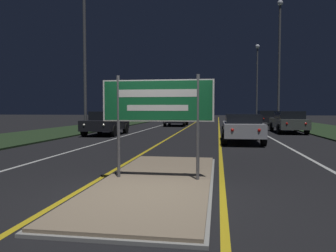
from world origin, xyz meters
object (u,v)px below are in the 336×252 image
(car_receding_2, at_px, (266,117))
(car_approaching_0, at_px, (106,123))
(streetlight_left_near, at_px, (84,10))
(streetlight_right_near, at_px, (279,53))
(car_receding_1, at_px, (288,121))
(streetlight_right_far, at_px, (257,72))
(car_receding_0, at_px, (242,127))
(highway_sign, at_px, (157,105))
(car_approaching_1, at_px, (177,118))

(car_receding_2, height_order, car_approaching_0, car_approaching_0)
(streetlight_left_near, height_order, streetlight_right_near, streetlight_left_near)
(streetlight_right_near, bearing_deg, car_approaching_0, -145.13)
(car_receding_1, bearing_deg, streetlight_left_near, -161.67)
(streetlight_right_far, xyz_separation_m, car_receding_0, (-3.72, -26.94, -5.50))
(streetlight_left_near, height_order, car_receding_1, streetlight_left_near)
(streetlight_right_near, xyz_separation_m, car_receding_2, (-0.02, 6.45, -5.29))
(highway_sign, relative_size, car_receding_0, 0.54)
(streetlight_right_far, relative_size, car_approaching_1, 2.14)
(car_receding_1, bearing_deg, car_approaching_1, 137.53)
(streetlight_left_near, bearing_deg, car_receding_1, 18.33)
(car_receding_2, relative_size, car_approaching_1, 1.02)
(car_receding_2, xyz_separation_m, car_approaching_0, (-11.65, -14.57, 0.01))
(streetlight_left_near, bearing_deg, car_approaching_0, 30.81)
(highway_sign, distance_m, car_receding_0, 9.37)
(car_approaching_0, xyz_separation_m, car_approaching_1, (2.94, 11.38, -0.01))
(car_approaching_1, bearing_deg, streetlight_right_near, -20.46)
(streetlight_left_near, xyz_separation_m, car_receding_0, (9.05, -2.88, -6.73))
(streetlight_right_near, relative_size, car_approaching_1, 2.25)
(streetlight_right_far, relative_size, car_approaching_0, 2.38)
(streetlight_right_far, bearing_deg, car_approaching_0, -116.53)
(streetlight_right_near, bearing_deg, car_receding_0, -107.60)
(car_receding_0, bearing_deg, car_approaching_0, 156.15)
(streetlight_right_near, xyz_separation_m, car_receding_0, (-3.69, -11.65, -5.30))
(streetlight_right_near, height_order, car_receding_2, streetlight_right_near)
(streetlight_right_near, xyz_separation_m, car_approaching_1, (-8.72, 3.25, -5.30))
(car_approaching_0, bearing_deg, streetlight_right_far, 63.47)
(car_receding_0, xyz_separation_m, car_approaching_1, (-5.02, 14.90, 0.01))
(streetlight_right_far, relative_size, car_receding_0, 2.17)
(streetlight_right_near, distance_m, car_receding_1, 7.00)
(streetlight_right_near, distance_m, car_approaching_1, 10.71)
(streetlight_right_far, bearing_deg, car_receding_2, -90.28)
(streetlight_left_near, distance_m, car_receding_2, 20.94)
(highway_sign, relative_size, car_approaching_1, 0.53)
(streetlight_right_near, relative_size, car_receding_0, 2.29)
(car_approaching_1, bearing_deg, car_receding_1, -42.47)
(car_receding_0, relative_size, car_receding_1, 0.94)
(car_receding_1, relative_size, car_receding_2, 1.03)
(streetlight_right_near, distance_m, car_receding_2, 8.34)
(highway_sign, xyz_separation_m, car_receding_2, (6.10, 27.09, -0.93))
(streetlight_left_near, distance_m, streetlight_right_far, 27.26)
(car_receding_2, bearing_deg, streetlight_right_near, -89.87)
(streetlight_left_near, distance_m, car_approaching_1, 14.35)
(streetlight_right_near, distance_m, car_approaching_0, 15.16)
(highway_sign, xyz_separation_m, streetlight_right_near, (6.11, 20.65, 4.36))
(car_approaching_0, relative_size, car_approaching_1, 0.90)
(streetlight_right_far, bearing_deg, streetlight_right_near, -90.11)
(streetlight_left_near, relative_size, streetlight_right_far, 1.16)
(car_receding_0, bearing_deg, streetlight_right_near, 72.40)
(car_receding_2, bearing_deg, streetlight_right_far, 89.72)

